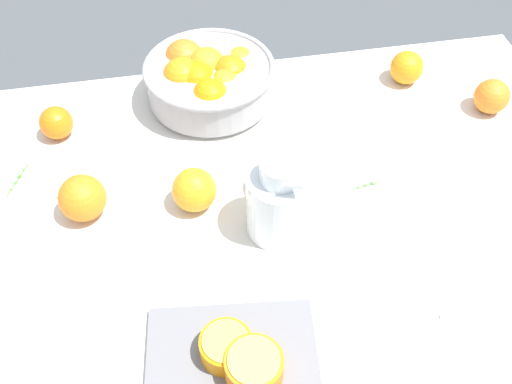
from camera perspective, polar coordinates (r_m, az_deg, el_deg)
ground_plane at (r=103.57cm, az=2.13°, el=-3.89°), size 128.92×93.79×3.00cm
fruit_bowl at (r=122.84cm, az=-4.57°, el=10.89°), size 26.77×26.77×11.02cm
juice_pitcher at (r=98.01cm, az=2.34°, el=-0.94°), size 10.95×15.52×16.92cm
cutting_board at (r=88.61cm, az=-2.29°, el=-16.28°), size 26.92×21.74×1.28cm
orange_half_0 at (r=86.95cm, az=-2.92°, el=-14.74°), size 7.68×7.68×3.87cm
orange_half_1 at (r=85.13cm, az=-0.20°, el=-16.59°), size 8.33×8.33×4.63cm
loose_orange_0 at (r=122.00cm, az=-18.80°, el=6.37°), size 6.56×6.56×6.56cm
loose_orange_1 at (r=103.04cm, az=-6.00°, el=0.21°), size 7.89×7.89×7.89cm
loose_orange_2 at (r=130.29cm, az=21.87°, el=8.60°), size 7.13×7.13×7.13cm
loose_orange_3 at (r=105.33cm, az=-16.48°, el=-0.56°), size 8.28×8.28×8.28cm
loose_orange_4 at (r=132.56cm, az=14.40°, el=11.60°), size 7.13×7.13×7.13cm
herb_sprig_0 at (r=117.86cm, az=-22.10°, el=1.20°), size 3.48×7.74×0.94cm
herb_sprig_1 at (r=110.19cm, az=10.75°, el=0.74°), size 5.90×1.26×0.93cm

